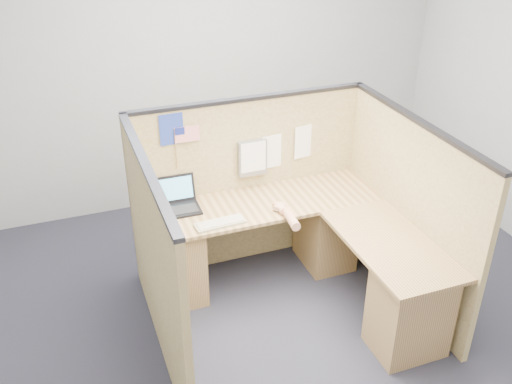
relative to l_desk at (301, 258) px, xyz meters
name	(u,v)px	position (x,y,z in m)	size (l,w,h in m)	color
floor	(293,323)	(-0.18, -0.29, -0.39)	(5.00, 5.00, 0.00)	black
wall_back	(206,69)	(-0.18, 1.96, 1.01)	(5.00, 5.00, 0.00)	#AAADB0
cubicle_partitions	(274,213)	(-0.18, 0.14, 0.38)	(2.06, 1.83, 1.53)	olive
l_desk	(301,258)	(0.00, 0.00, 0.00)	(1.95, 1.75, 0.73)	brown
laptop	(178,201)	(-0.85, 0.56, 0.39)	(0.33, 0.31, 0.23)	black
keyboard	(220,223)	(-0.61, 0.19, 0.35)	(0.40, 0.16, 0.03)	gray
mouse	(280,208)	(-0.10, 0.22, 0.36)	(0.11, 0.07, 0.04)	silver
hand_forearm	(287,215)	(-0.09, 0.08, 0.37)	(0.11, 0.38, 0.08)	tan
blue_poster	(171,129)	(-0.83, 0.68, 0.96)	(0.19, 0.00, 0.26)	navy
american_flag	(184,136)	(-0.73, 0.67, 0.90)	(0.20, 0.01, 0.35)	olive
file_holder	(252,158)	(-0.17, 0.66, 0.62)	(0.25, 0.05, 0.31)	slate
paper_left	(274,151)	(0.04, 0.68, 0.64)	(0.23, 0.00, 0.30)	white
paper_right	(306,141)	(0.33, 0.68, 0.68)	(0.23, 0.00, 0.30)	white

